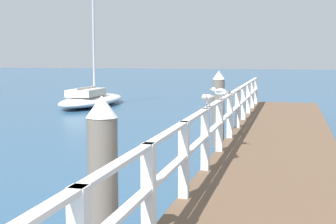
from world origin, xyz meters
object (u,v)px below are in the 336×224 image
seagull_foreground (208,98)px  seagull_background (220,92)px  boat_1 (92,99)px  dock_piling_far (218,109)px  dock_piling_near (103,192)px

seagull_foreground → seagull_background: 1.48m
boat_1 → seagull_foreground: bearing=-59.6°
seagull_foreground → boat_1: bearing=-51.0°
dock_piling_far → seagull_foreground: (0.38, -3.90, 0.58)m
dock_piling_far → boat_1: 10.85m
dock_piling_far → seagull_foreground: dock_piling_far is taller
dock_piling_near → seagull_background: size_ratio=4.25×
seagull_foreground → seagull_background: (-0.01, 1.48, 0.00)m
seagull_foreground → seagull_background: bearing=-80.4°
dock_piling_far → boat_1: size_ratio=0.27×
dock_piling_far → boat_1: bearing=128.1°
seagull_background → boat_1: (-7.06, 10.93, -1.17)m
seagull_background → boat_1: size_ratio=0.06×
dock_piling_far → seagull_background: bearing=-81.2°
dock_piling_near → boat_1: (-6.69, 16.05, -0.59)m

